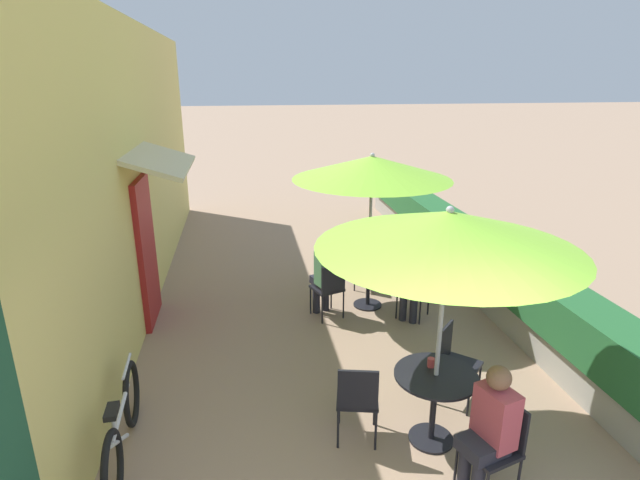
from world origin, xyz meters
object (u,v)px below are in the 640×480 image
at_px(patio_table_mid, 369,273).
at_px(bicycle_leaning, 123,427).
at_px(cafe_chair_mid_left, 361,258).
at_px(cafe_chair_mid_back, 416,283).
at_px(patio_umbrella_near, 448,230).
at_px(patio_umbrella_mid, 372,168).
at_px(coffee_cup_near, 431,362).
at_px(coffee_cup_mid, 373,256).
at_px(cafe_chair_near_left, 453,358).
at_px(cafe_chair_near_right, 358,396).
at_px(seated_patron_mid_back, 414,275).
at_px(cafe_chair_mid_right, 330,286).
at_px(seated_patron_mid_right, 326,272).
at_px(cafe_chair_near_back, 497,440).
at_px(patio_table_near, 435,392).
at_px(seated_patron_near_back, 489,427).

height_order(patio_table_mid, bicycle_leaning, bicycle_leaning).
xyz_separation_m(cafe_chair_mid_left, cafe_chair_mid_back, (0.56, -1.15, 0.00)).
bearing_deg(patio_umbrella_near, patio_umbrella_mid, 87.67).
height_order(coffee_cup_near, patio_table_mid, coffee_cup_near).
relative_size(coffee_cup_near, coffee_cup_mid, 1.00).
relative_size(cafe_chair_near_left, cafe_chair_near_right, 1.00).
bearing_deg(patio_table_mid, seated_patron_mid_back, -42.70).
bearing_deg(bicycle_leaning, cafe_chair_near_left, 3.56).
relative_size(cafe_chair_near_right, patio_table_mid, 1.10).
bearing_deg(cafe_chair_mid_right, seated_patron_mid_right, 90.00).
xyz_separation_m(patio_umbrella_mid, seated_patron_mid_right, (-0.70, -0.22, -1.49)).
bearing_deg(coffee_cup_near, patio_umbrella_mid, 87.51).
relative_size(patio_umbrella_near, cafe_chair_near_right, 2.74).
bearing_deg(coffee_cup_near, cafe_chair_mid_left, 87.20).
height_order(patio_umbrella_near, cafe_chair_mid_back, patio_umbrella_near).
xyz_separation_m(cafe_chair_mid_left, cafe_chair_mid_right, (-0.72, -1.06, 0.00)).
height_order(cafe_chair_near_left, cafe_chair_near_back, same).
bearing_deg(patio_table_near, cafe_chair_near_back, -66.98).
bearing_deg(bicycle_leaning, cafe_chair_mid_back, 30.58).
bearing_deg(cafe_chair_near_back, coffee_cup_near, 2.57).
bearing_deg(patio_table_mid, seated_patron_mid_right, -162.70).
bearing_deg(cafe_chair_near_back, patio_table_mid, -14.56).
bearing_deg(cafe_chair_mid_left, coffee_cup_mid, 12.85).
distance_m(cafe_chair_near_right, cafe_chair_mid_left, 3.81).
relative_size(coffee_cup_near, patio_table_mid, 0.11).
relative_size(patio_table_near, cafe_chair_near_left, 0.91).
bearing_deg(bicycle_leaning, coffee_cup_mid, 40.27).
distance_m(patio_table_near, seated_patron_mid_back, 2.64).
bearing_deg(patio_table_near, seated_patron_mid_back, 75.35).
distance_m(cafe_chair_near_left, seated_patron_near_back, 1.34).
height_order(patio_table_mid, cafe_chair_mid_right, cafe_chair_mid_right).
height_order(patio_umbrella_mid, cafe_chair_mid_back, patio_umbrella_mid).
height_order(patio_umbrella_near, cafe_chair_near_back, patio_umbrella_near).
xyz_separation_m(cafe_chair_near_back, cafe_chair_mid_left, (-0.11, 4.47, 0.00)).
relative_size(seated_patron_near_back, cafe_chair_mid_right, 1.44).
height_order(seated_patron_near_back, cafe_chair_mid_back, seated_patron_near_back).
relative_size(cafe_chair_near_right, cafe_chair_near_back, 1.00).
distance_m(patio_umbrella_near, patio_umbrella_mid, 3.05).
distance_m(patio_table_near, cafe_chair_near_right, 0.74).
bearing_deg(cafe_chair_near_right, cafe_chair_mid_right, 98.70).
xyz_separation_m(patio_table_near, coffee_cup_near, (-0.00, 0.14, 0.24)).
height_order(patio_table_near, cafe_chair_near_left, cafe_chair_near_left).
bearing_deg(patio_umbrella_mid, patio_table_mid, 0.00).
distance_m(patio_table_mid, patio_umbrella_mid, 1.63).
bearing_deg(patio_umbrella_near, coffee_cup_mid, 86.22).
bearing_deg(cafe_chair_mid_right, coffee_cup_mid, 9.60).
distance_m(seated_patron_mid_back, bicycle_leaning, 4.30).
bearing_deg(cafe_chair_near_left, patio_umbrella_mid, -129.65).
distance_m(patio_umbrella_near, coffee_cup_near, 1.39).
bearing_deg(cafe_chair_mid_back, patio_umbrella_mid, 5.92).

